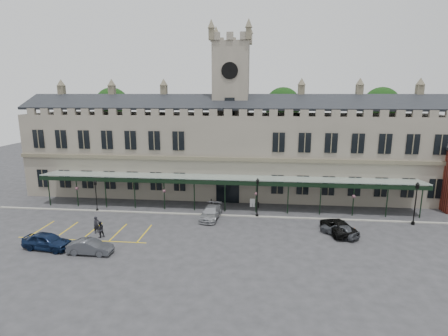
# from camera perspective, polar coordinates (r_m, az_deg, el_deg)

# --- Properties ---
(ground) EXTENTS (140.00, 140.00, 0.00)m
(ground) POSITION_cam_1_polar(r_m,az_deg,el_deg) (38.91, -0.94, -10.54)
(ground) COLOR #2C2C2F
(station_building) EXTENTS (60.00, 10.36, 17.30)m
(station_building) POSITION_cam_1_polar(r_m,az_deg,el_deg) (52.43, 1.13, 2.76)
(station_building) COLOR slate
(station_building) RESTS_ON ground
(clock_tower) EXTENTS (5.60, 5.60, 24.80)m
(clock_tower) POSITION_cam_1_polar(r_m,az_deg,el_deg) (51.86, 1.17, 10.04)
(clock_tower) COLOR slate
(clock_tower) RESTS_ON ground
(canopy) EXTENTS (50.00, 4.10, 4.30)m
(canopy) POSITION_cam_1_polar(r_m,az_deg,el_deg) (45.12, 0.19, -4.08)
(canopy) COLOR #8C9E93
(canopy) RESTS_ON ground
(kerb) EXTENTS (60.00, 0.40, 0.12)m
(kerb) POSITION_cam_1_polar(r_m,az_deg,el_deg) (43.98, -0.07, -7.72)
(kerb) COLOR gray
(kerb) RESTS_ON ground
(parking_markings) EXTENTS (16.00, 6.00, 0.01)m
(parking_markings) POSITION_cam_1_polar(r_m,az_deg,el_deg) (41.57, -21.05, -9.87)
(parking_markings) COLOR gold
(parking_markings) RESTS_ON ground
(tree_behind_left) EXTENTS (6.00, 6.00, 16.00)m
(tree_behind_left) POSITION_cam_1_polar(r_m,az_deg,el_deg) (66.17, -17.76, 9.67)
(tree_behind_left) COLOR #332314
(tree_behind_left) RESTS_ON ground
(tree_behind_mid) EXTENTS (6.00, 6.00, 16.00)m
(tree_behind_mid) POSITION_cam_1_polar(r_m,az_deg,el_deg) (60.79, 9.56, 9.90)
(tree_behind_mid) COLOR #332314
(tree_behind_mid) RESTS_ON ground
(tree_behind_right) EXTENTS (6.00, 6.00, 16.00)m
(tree_behind_right) POSITION_cam_1_polar(r_m,az_deg,el_deg) (63.77, 24.24, 9.12)
(tree_behind_right) COLOR #332314
(tree_behind_right) RESTS_ON ground
(lamp_post_left) EXTENTS (0.39, 0.39, 4.17)m
(lamp_post_left) POSITION_cam_1_polar(r_m,az_deg,el_deg) (47.81, -20.18, -3.82)
(lamp_post_left) COLOR black
(lamp_post_left) RESTS_ON ground
(lamp_post_mid) EXTENTS (0.47, 0.47, 4.95)m
(lamp_post_mid) POSITION_cam_1_polar(r_m,az_deg,el_deg) (42.91, 5.47, -4.26)
(lamp_post_mid) COLOR black
(lamp_post_mid) RESTS_ON ground
(lamp_post_right) EXTENTS (0.49, 0.49, 5.14)m
(lamp_post_right) POSITION_cam_1_polar(r_m,az_deg,el_deg) (45.84, 28.83, -4.53)
(lamp_post_right) COLOR black
(lamp_post_right) RESTS_ON ground
(traffic_cone) EXTENTS (0.46, 0.46, 0.73)m
(traffic_cone) POSITION_cam_1_polar(r_m,az_deg,el_deg) (41.07, 20.50, -9.56)
(traffic_cone) COLOR #F76407
(traffic_cone) RESTS_ON ground
(sign_board) EXTENTS (0.67, 0.06, 1.15)m
(sign_board) POSITION_cam_1_polar(r_m,az_deg,el_deg) (47.27, 4.66, -5.70)
(sign_board) COLOR black
(sign_board) RESTS_ON ground
(bollard_left) EXTENTS (0.17, 0.17, 0.96)m
(bollard_left) POSITION_cam_1_polar(r_m,az_deg,el_deg) (47.65, -2.10, -5.62)
(bollard_left) COLOR black
(bollard_left) RESTS_ON ground
(bollard_right) EXTENTS (0.15, 0.15, 0.82)m
(bollard_right) POSITION_cam_1_polar(r_m,az_deg,el_deg) (46.95, 5.65, -6.04)
(bollard_right) COLOR black
(bollard_right) RESTS_ON ground
(car_left_a) EXTENTS (5.03, 2.54, 1.64)m
(car_left_a) POSITION_cam_1_polar(r_m,az_deg,el_deg) (38.96, -26.92, -10.59)
(car_left_a) COLOR #0B1833
(car_left_a) RESTS_ON ground
(car_left_b) EXTENTS (4.26, 1.53, 1.40)m
(car_left_b) POSITION_cam_1_polar(r_m,az_deg,el_deg) (36.28, -21.01, -11.94)
(car_left_b) COLOR #3C3E44
(car_left_b) RESTS_ON ground
(car_taxi) EXTENTS (2.52, 5.26, 1.48)m
(car_taxi) POSITION_cam_1_polar(r_m,az_deg,el_deg) (42.90, -2.15, -7.29)
(car_taxi) COLOR #93959A
(car_taxi) RESTS_ON ground
(car_van) EXTENTS (3.66, 5.67, 1.45)m
(car_van) POSITION_cam_1_polar(r_m,az_deg,el_deg) (40.65, 18.07, -9.05)
(car_van) COLOR black
(car_van) RESTS_ON ground
(car_right_a) EXTENTS (4.12, 4.15, 1.42)m
(car_right_a) POSITION_cam_1_polar(r_m,az_deg,el_deg) (39.82, 18.34, -9.54)
(car_right_a) COLOR #3C3E44
(car_right_a) RESTS_ON ground
(person_a) EXTENTS (0.78, 0.82, 1.89)m
(person_a) POSITION_cam_1_polar(r_m,az_deg,el_deg) (40.94, -20.10, -8.71)
(person_a) COLOR black
(person_a) RESTS_ON ground
(person_b) EXTENTS (1.09, 1.08, 1.78)m
(person_b) POSITION_cam_1_polar(r_m,az_deg,el_deg) (39.71, -19.57, -9.42)
(person_b) COLOR black
(person_b) RESTS_ON ground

